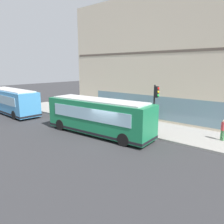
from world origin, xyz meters
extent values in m
plane|color=#2D2D30|center=(0.00, 0.00, 0.00)|extent=(120.00, 120.00, 0.00)
cube|color=gray|center=(5.04, 0.00, 0.07)|extent=(4.88, 40.00, 0.15)
cube|color=beige|center=(10.82, 0.00, 6.55)|extent=(6.67, 23.72, 13.11)
cube|color=brown|center=(7.63, 0.00, 7.21)|extent=(0.36, 23.25, 0.24)
cube|color=slate|center=(7.53, 0.00, 1.60)|extent=(0.12, 16.61, 2.40)
cube|color=#197247|center=(0.61, 1.75, 1.60)|extent=(3.08, 10.13, 2.70)
cube|color=silver|center=(0.61, 1.75, 3.01)|extent=(2.65, 9.11, 0.12)
cube|color=#8CB2C6|center=(0.31, 6.73, 2.05)|extent=(2.20, 0.21, 1.20)
cube|color=#8CB2C6|center=(1.87, 1.83, 2.00)|extent=(0.54, 8.19, 1.00)
cube|color=#8CB2C6|center=(-0.66, 1.68, 2.00)|extent=(0.54, 8.19, 1.00)
cube|color=black|center=(0.61, 1.75, 0.43)|extent=(3.13, 10.17, 0.20)
cylinder|color=black|center=(1.54, 5.42, 0.50)|extent=(0.36, 1.02, 1.00)
cylinder|color=black|center=(-0.75, 5.28, 0.50)|extent=(0.36, 1.02, 1.00)
cylinder|color=black|center=(1.95, -1.57, 0.50)|extent=(0.36, 1.02, 1.00)
cylinder|color=black|center=(-0.34, -1.71, 0.50)|extent=(0.36, 1.02, 1.00)
cube|color=#3F8CC6|center=(-0.21, 15.91, 1.60)|extent=(3.01, 10.11, 2.70)
cube|color=silver|center=(-0.21, 15.91, 3.01)|extent=(2.58, 9.10, 0.12)
cube|color=#8CB2C6|center=(1.06, 15.84, 2.00)|extent=(0.48, 8.19, 1.00)
cube|color=#8CB2C6|center=(-1.48, 15.97, 2.00)|extent=(0.48, 8.19, 1.00)
cube|color=black|center=(-0.21, 15.91, 0.43)|extent=(3.05, 10.16, 0.20)
cylinder|color=black|center=(1.12, 19.44, 0.50)|extent=(0.35, 1.01, 1.00)
cylinder|color=black|center=(0.76, 12.45, 0.50)|extent=(0.35, 1.01, 1.00)
cylinder|color=black|center=(-1.53, 12.57, 0.50)|extent=(0.35, 1.01, 1.00)
cylinder|color=black|center=(3.19, -2.16, 2.24)|extent=(0.14, 0.14, 4.17)
cube|color=black|center=(3.19, -2.35, 3.77)|extent=(0.32, 0.24, 0.90)
sphere|color=red|center=(3.19, -2.48, 4.05)|extent=(0.20, 0.20, 0.20)
sphere|color=yellow|center=(3.19, -2.48, 3.77)|extent=(0.20, 0.20, 0.20)
sphere|color=green|center=(3.19, -2.48, 3.49)|extent=(0.20, 0.20, 0.20)
cylinder|color=yellow|center=(3.22, 0.48, 0.43)|extent=(0.24, 0.24, 0.55)
sphere|color=yellow|center=(3.22, 0.48, 0.78)|extent=(0.22, 0.22, 0.22)
cylinder|color=yellow|center=(3.22, 0.31, 0.48)|extent=(0.10, 0.12, 0.10)
cylinder|color=yellow|center=(3.39, 0.48, 0.48)|extent=(0.12, 0.10, 0.10)
cylinder|color=gold|center=(4.17, 5.87, 0.53)|extent=(0.14, 0.14, 0.77)
cylinder|color=gold|center=(3.99, 5.86, 0.53)|extent=(0.14, 0.14, 0.77)
cylinder|color=#8C3F8C|center=(4.08, 5.86, 1.22)|extent=(0.32, 0.32, 0.61)
sphere|color=brown|center=(4.08, 5.86, 1.63)|extent=(0.21, 0.21, 0.21)
cylinder|color=silver|center=(3.93, 4.25, 0.55)|extent=(0.14, 0.14, 0.80)
cylinder|color=silver|center=(3.92, 4.07, 0.55)|extent=(0.14, 0.14, 0.80)
cylinder|color=black|center=(3.93, 4.16, 1.27)|extent=(0.32, 0.32, 0.64)
sphere|color=beige|center=(3.93, 4.16, 1.70)|extent=(0.22, 0.22, 0.22)
cylinder|color=#3F8C4C|center=(5.30, -6.97, 0.55)|extent=(0.14, 0.14, 0.80)
cylinder|color=#3F8C4C|center=(5.23, -7.14, 0.55)|extent=(0.14, 0.14, 0.80)
cylinder|color=#B23338|center=(5.26, -7.06, 1.27)|extent=(0.32, 0.32, 0.64)
sphere|color=beige|center=(5.26, -7.06, 1.70)|extent=(0.22, 0.22, 0.22)
cube|color=#197233|center=(6.26, -0.17, 0.60)|extent=(0.44, 0.40, 0.90)
cube|color=#8CB2C6|center=(6.26, -0.38, 0.78)|extent=(0.35, 0.03, 0.30)
camera|label=1|loc=(-12.48, -10.78, 5.73)|focal=34.62mm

